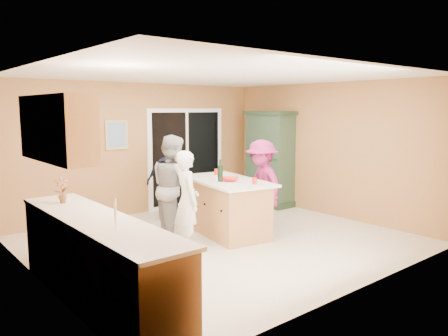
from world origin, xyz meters
TOP-DOWN VIEW (x-y plane):
  - floor at (0.00, 0.00)m, footprint 5.50×5.50m
  - ceiling at (0.00, 0.00)m, footprint 5.50×5.00m
  - wall_back at (0.00, 2.50)m, footprint 5.50×0.10m
  - wall_front at (0.00, -2.50)m, footprint 5.50×0.10m
  - wall_left at (-2.75, 0.00)m, footprint 0.10×5.00m
  - wall_right at (2.75, 0.00)m, footprint 0.10×5.00m
  - left_cabinet_run at (-2.45, -1.05)m, footprint 0.65×3.05m
  - upper_cabinets at (-2.58, -0.20)m, footprint 0.35×1.60m
  - sliding_door at (1.05, 2.46)m, footprint 1.90×0.07m
  - framed_picture at (-0.55, 2.48)m, footprint 0.46×0.04m
  - kitchen_island at (0.32, 0.25)m, footprint 1.24×1.90m
  - green_hutch at (2.49, 1.38)m, footprint 0.59×1.11m
  - woman_white at (-0.67, -0.04)m, footprint 0.49×0.62m
  - woman_grey at (-0.51, 0.57)m, footprint 0.81×0.95m
  - woman_navy at (0.10, 1.64)m, footprint 0.95×0.61m
  - woman_magenta at (1.00, 0.10)m, footprint 0.80×1.12m
  - serving_bowl at (0.26, 0.08)m, footprint 0.35×0.35m
  - tulip_vase at (-2.45, 0.08)m, footprint 0.19×0.13m
  - tumbler_near at (0.52, 0.76)m, footprint 0.10×0.10m
  - tumbler_far at (0.37, -0.38)m, footprint 0.08×0.08m
  - wine_bottle at (0.12, 0.16)m, footprint 0.08×0.08m
  - white_plate at (0.34, 0.22)m, footprint 0.21×0.21m

SIDE VIEW (x-z plane):
  - floor at x=0.00m, z-range 0.00..0.00m
  - kitchen_island at x=0.32m, z-range -0.03..0.90m
  - left_cabinet_run at x=-2.45m, z-range -0.16..1.08m
  - woman_white at x=-0.67m, z-range 0.00..1.49m
  - woman_navy at x=0.10m, z-range 0.00..1.51m
  - woman_magenta at x=1.00m, z-range 0.00..1.57m
  - woman_grey at x=-0.51m, z-range 0.00..1.69m
  - white_plate at x=0.34m, z-range 0.93..0.94m
  - serving_bowl at x=0.26m, z-range 0.93..0.99m
  - tumbler_far at x=0.37m, z-range 0.93..1.03m
  - tumbler_near at x=0.52m, z-range 0.93..1.03m
  - green_hutch at x=2.49m, z-range -0.03..2.02m
  - sliding_door at x=1.05m, z-range 0.00..2.10m
  - wine_bottle at x=0.12m, z-range 0.89..1.25m
  - tulip_vase at x=-2.45m, z-range 0.94..1.28m
  - wall_back at x=0.00m, z-range 0.00..2.60m
  - wall_front at x=0.00m, z-range 0.00..2.60m
  - wall_left at x=-2.75m, z-range 0.00..2.60m
  - wall_right at x=2.75m, z-range 0.00..2.60m
  - framed_picture at x=-0.55m, z-range 1.32..1.88m
  - upper_cabinets at x=-2.58m, z-range 1.50..2.25m
  - ceiling at x=0.00m, z-range 2.55..2.65m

